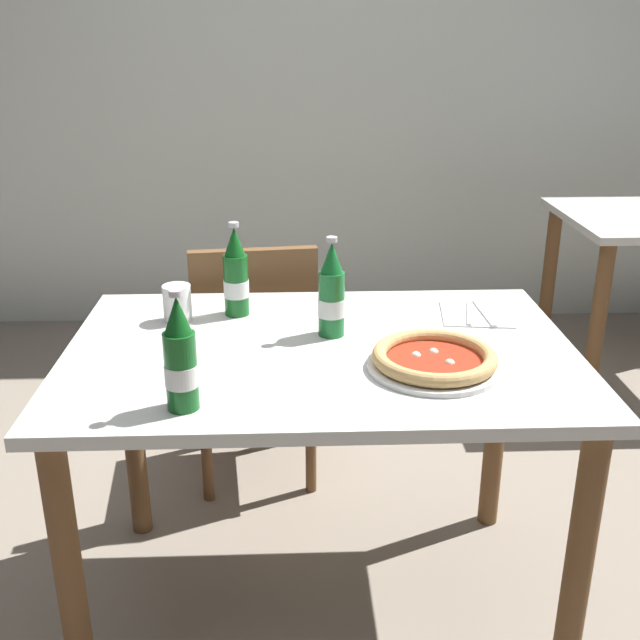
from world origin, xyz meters
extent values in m
plane|color=gray|center=(0.00, 0.00, 0.00)|extent=(8.00, 8.00, 0.00)
cube|color=silver|center=(0.00, 2.20, 1.30)|extent=(7.00, 0.10, 2.60)
cube|color=silver|center=(0.00, 0.00, 0.73)|extent=(1.20, 0.80, 0.03)
cylinder|color=brown|center=(-0.54, -0.34, 0.36)|extent=(0.06, 0.06, 0.72)
cylinder|color=brown|center=(0.54, -0.34, 0.36)|extent=(0.06, 0.06, 0.72)
cylinder|color=brown|center=(-0.54, 0.34, 0.36)|extent=(0.06, 0.06, 0.72)
cylinder|color=brown|center=(0.54, 0.34, 0.36)|extent=(0.06, 0.06, 0.72)
cube|color=brown|center=(-0.20, 0.68, 0.43)|extent=(0.44, 0.44, 0.04)
cube|color=brown|center=(-0.18, 0.50, 0.65)|extent=(0.38, 0.08, 0.40)
cylinder|color=brown|center=(-0.05, 0.87, 0.21)|extent=(0.04, 0.04, 0.41)
cylinder|color=brown|center=(-0.39, 0.83, 0.21)|extent=(0.04, 0.04, 0.41)
cylinder|color=brown|center=(-0.01, 0.53, 0.21)|extent=(0.04, 0.04, 0.41)
cylinder|color=brown|center=(-0.35, 0.49, 0.21)|extent=(0.04, 0.04, 0.41)
cylinder|color=brown|center=(1.10, 1.01, 0.36)|extent=(0.06, 0.06, 0.72)
cylinder|color=brown|center=(1.10, 1.59, 0.36)|extent=(0.06, 0.06, 0.72)
cylinder|color=white|center=(0.25, -0.13, 0.76)|extent=(0.30, 0.30, 0.01)
cylinder|color=#AD2D19|center=(0.25, -0.13, 0.77)|extent=(0.21, 0.21, 0.01)
torus|color=tan|center=(0.25, -0.13, 0.78)|extent=(0.28, 0.28, 0.03)
sphere|color=silver|center=(0.21, -0.10, 0.77)|extent=(0.02, 0.02, 0.02)
sphere|color=silver|center=(0.28, -0.15, 0.77)|extent=(0.02, 0.02, 0.02)
sphere|color=silver|center=(0.25, -0.08, 0.77)|extent=(0.02, 0.02, 0.02)
cylinder|color=#14591E|center=(-0.28, -0.29, 0.83)|extent=(0.06, 0.06, 0.16)
cone|color=#14591E|center=(-0.28, -0.29, 0.95)|extent=(0.05, 0.05, 0.07)
cylinder|color=#B7B7BC|center=(-0.28, -0.29, 0.99)|extent=(0.03, 0.03, 0.01)
cylinder|color=white|center=(-0.28, -0.29, 0.82)|extent=(0.07, 0.07, 0.04)
cylinder|color=#14591E|center=(-0.21, 0.23, 0.83)|extent=(0.06, 0.06, 0.16)
cone|color=#14591E|center=(-0.21, 0.23, 0.95)|extent=(0.05, 0.05, 0.07)
cylinder|color=#B7B7BC|center=(-0.21, 0.23, 0.99)|extent=(0.03, 0.03, 0.01)
cylinder|color=white|center=(-0.21, 0.23, 0.82)|extent=(0.07, 0.07, 0.04)
cylinder|color=#196B2D|center=(0.03, 0.08, 0.83)|extent=(0.06, 0.06, 0.16)
cone|color=#196B2D|center=(0.03, 0.08, 0.95)|extent=(0.05, 0.05, 0.07)
cylinder|color=#B7B7BC|center=(0.03, 0.08, 0.99)|extent=(0.03, 0.03, 0.01)
cylinder|color=white|center=(0.03, 0.08, 0.82)|extent=(0.07, 0.07, 0.04)
cube|color=white|center=(0.42, 0.20, 0.75)|extent=(0.20, 0.20, 0.00)
cube|color=silver|center=(0.44, 0.20, 0.76)|extent=(0.02, 0.19, 0.00)
cube|color=silver|center=(0.40, 0.20, 0.76)|extent=(0.05, 0.17, 0.00)
cylinder|color=white|center=(-0.36, 0.19, 0.80)|extent=(0.07, 0.07, 0.09)
camera|label=1|loc=(-0.07, -1.64, 1.45)|focal=42.45mm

